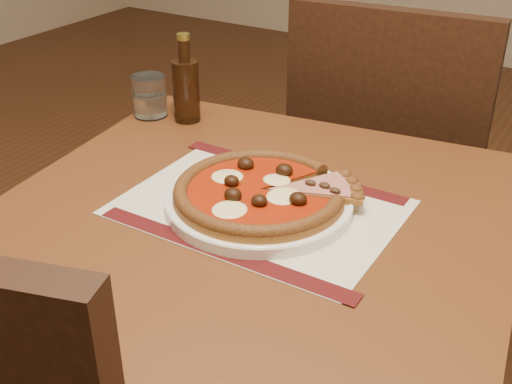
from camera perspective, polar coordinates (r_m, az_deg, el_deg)
table at (r=1.06m, az=-0.57°, el=-6.65°), size 0.90×0.90×0.75m
chair_far at (r=1.64m, az=11.81°, el=2.29°), size 0.49×0.49×0.96m
placemat at (r=1.02m, az=0.29°, el=-1.37°), size 0.43×0.31×0.00m
plate at (r=1.02m, az=0.29°, el=-0.89°), size 0.30×0.30×0.02m
pizza at (r=1.01m, az=0.29°, el=0.08°), size 0.27×0.27×0.04m
ham_slice at (r=1.03m, az=6.20°, el=0.47°), size 0.14×0.13×0.02m
water_glass at (r=1.37m, az=-9.45°, el=8.42°), size 0.09×0.09×0.09m
bottle at (r=1.33m, az=-6.24°, el=9.22°), size 0.05×0.05×0.18m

